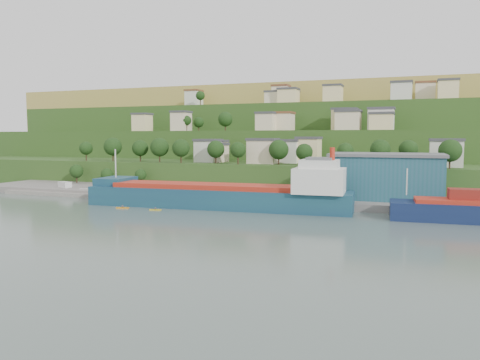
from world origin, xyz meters
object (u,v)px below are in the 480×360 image
at_px(kayak_orange, 123,207).
at_px(cargo_ship_near, 224,197).
at_px(warehouse, 386,176).
at_px(caravan, 65,186).

bearing_deg(kayak_orange, cargo_ship_near, 4.05).
relative_size(warehouse, kayak_orange, 8.69).
relative_size(cargo_ship_near, warehouse, 2.38).
bearing_deg(warehouse, kayak_orange, -155.73).
xyz_separation_m(cargo_ship_near, warehouse, (41.06, 21.11, 5.41)).
bearing_deg(caravan, cargo_ship_near, 13.29).
bearing_deg(caravan, kayak_orange, -5.93).
bearing_deg(cargo_ship_near, warehouse, 23.46).
bearing_deg(kayak_orange, caravan, 132.49).
relative_size(caravan, kayak_orange, 1.62).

